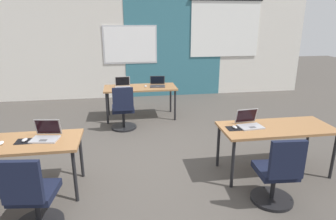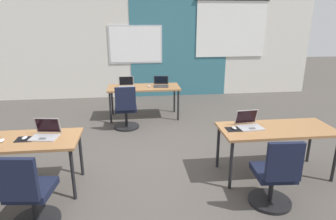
% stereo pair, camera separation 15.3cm
% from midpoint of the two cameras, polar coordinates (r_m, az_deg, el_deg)
% --- Properties ---
extents(ground_plane, '(24.00, 24.00, 0.00)m').
position_cam_midpoint_polar(ground_plane, '(4.75, -4.37, -10.02)').
color(ground_plane, '#47423D').
extents(back_wall_assembly, '(10.00, 0.27, 2.80)m').
position_cam_midpoint_polar(back_wall_assembly, '(8.44, -6.65, 12.12)').
color(back_wall_assembly, silver).
rests_on(back_wall_assembly, ground).
extents(desk_near_left, '(1.60, 0.70, 0.72)m').
position_cam_midpoint_polar(desk_near_left, '(4.17, -28.70, -6.29)').
color(desk_near_left, olive).
rests_on(desk_near_left, ground).
extents(desk_near_right, '(1.60, 0.70, 0.72)m').
position_cam_midpoint_polar(desk_near_right, '(4.42, 19.42, -3.80)').
color(desk_near_right, olive).
rests_on(desk_near_right, ground).
extents(desk_far_center, '(1.60, 0.70, 0.72)m').
position_cam_midpoint_polar(desk_far_center, '(6.59, -6.10, 4.00)').
color(desk_far_center, olive).
rests_on(desk_far_center, ground).
extents(laptop_near_right_inner, '(0.36, 0.32, 0.23)m').
position_cam_midpoint_polar(laptop_near_right_inner, '(4.29, 14.59, -2.43)').
color(laptop_near_right_inner, '#9E9EA3').
rests_on(laptop_near_right_inner, desk_near_right).
extents(mousepad_near_right_inner, '(0.22, 0.19, 0.00)m').
position_cam_midpoint_polar(mousepad_near_right_inner, '(4.16, 11.87, -3.54)').
color(mousepad_near_right_inner, black).
rests_on(mousepad_near_right_inner, desk_near_right).
extents(mouse_near_right_inner, '(0.07, 0.11, 0.03)m').
position_cam_midpoint_polar(mouse_near_right_inner, '(4.15, 11.89, -3.30)').
color(mouse_near_right_inner, '#B2B2B7').
rests_on(mouse_near_right_inner, mousepad_near_right_inner).
extents(chair_near_right_inner, '(0.52, 0.55, 0.92)m').
position_cam_midpoint_polar(chair_near_right_inner, '(3.79, 19.44, -12.20)').
color(chair_near_right_inner, black).
rests_on(chair_near_right_inner, ground).
extents(laptop_far_right, '(0.36, 0.35, 0.22)m').
position_cam_midpoint_polar(laptop_far_right, '(6.61, -2.73, 5.08)').
color(laptop_far_right, '#333338').
rests_on(laptop_far_right, desk_far_center).
extents(mouse_far_right, '(0.09, 0.11, 0.03)m').
position_cam_midpoint_polar(mouse_far_right, '(6.56, -5.08, 4.66)').
color(mouse_far_right, '#B2B2B7').
rests_on(mouse_far_right, desk_far_center).
extents(laptop_near_left_inner, '(0.37, 0.33, 0.23)m').
position_cam_midpoint_polar(laptop_near_left_inner, '(4.07, -23.76, -4.49)').
color(laptop_near_left_inner, '#9E9EA3').
rests_on(laptop_near_left_inner, desk_near_left).
extents(mousepad_near_left_inner, '(0.22, 0.19, 0.00)m').
position_cam_midpoint_polar(mousepad_near_left_inner, '(4.11, -27.15, -5.47)').
color(mousepad_near_left_inner, black).
rests_on(mousepad_near_left_inner, desk_near_left).
extents(mouse_near_left_inner, '(0.08, 0.11, 0.03)m').
position_cam_midpoint_polar(mouse_near_left_inner, '(4.10, -27.19, -5.23)').
color(mouse_near_left_inner, '#B2B2B7').
rests_on(mouse_near_left_inner, mousepad_near_left_inner).
extents(chair_near_left_inner, '(0.52, 0.56, 0.92)m').
position_cam_midpoint_polar(chair_near_left_inner, '(3.52, -26.10, -15.49)').
color(chair_near_left_inner, black).
rests_on(chair_near_left_inner, ground).
extents(laptop_far_left, '(0.33, 0.29, 0.23)m').
position_cam_midpoint_polar(laptop_far_left, '(6.56, -9.50, 4.78)').
color(laptop_far_left, '#9E9EA3').
rests_on(laptop_far_left, desk_far_center).
extents(chair_far_left, '(0.52, 0.55, 0.92)m').
position_cam_midpoint_polar(chair_far_left, '(5.99, -9.45, -0.36)').
color(chair_far_left, black).
rests_on(chair_far_left, ground).
extents(mouse_near_left_end, '(0.06, 0.10, 0.03)m').
position_cam_midpoint_polar(mouse_near_left_end, '(4.16, -30.76, -5.56)').
color(mouse_near_left_end, silver).
rests_on(mouse_near_left_end, desk_near_left).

